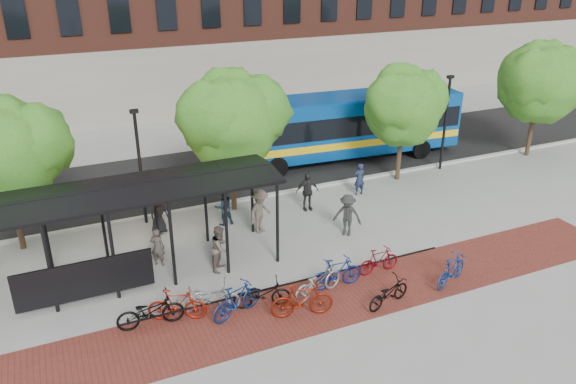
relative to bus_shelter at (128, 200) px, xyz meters
name	(u,v)px	position (x,y,z in m)	size (l,w,h in m)	color
ground	(324,227)	(8.13, 0.48, -3.00)	(160.00, 160.00, 0.00)	#9E9E99
asphalt_street	(258,166)	(8.13, 8.48, -2.99)	(160.00, 8.00, 0.01)	black
curb	(287,192)	(8.13, 4.48, -2.94)	(160.00, 0.25, 0.12)	#B7B7B2
brick_strip	(340,298)	(6.13, -4.52, -3.00)	(24.00, 3.00, 0.01)	maroon
bike_rack_rail	(295,293)	(4.83, -3.62, -3.00)	(12.00, 0.05, 0.95)	black
bus_shelter	(128,200)	(0.00, 0.00, 0.00)	(10.60, 3.07, 3.60)	black
tree_a	(5,148)	(-3.77, 3.83, 1.24)	(4.90, 4.00, 6.18)	#382619
tree_b	(232,115)	(5.23, 3.83, 1.46)	(5.15, 4.20, 6.47)	#382619
tree_c	(404,103)	(14.22, 3.83, 1.06)	(4.66, 3.80, 5.92)	#382619
tree_d	(541,79)	(23.23, 3.83, 1.47)	(5.39, 4.40, 6.55)	#382619
lamp_post_left	(140,164)	(1.13, 4.08, -0.25)	(0.35, 0.20, 5.12)	black
lamp_post_right	(445,120)	(17.13, 4.08, -0.25)	(0.35, 0.20, 5.12)	black
bus	(342,123)	(12.96, 7.71, -0.90)	(13.71, 4.04, 3.65)	#08479D
bike_0	(150,311)	(-0.15, -3.43, -2.44)	(0.75, 2.14, 1.13)	black
bike_1	(177,305)	(0.71, -3.46, -2.42)	(0.54, 1.92, 1.15)	maroon
bike_2	(208,297)	(1.75, -3.42, -2.44)	(0.74, 2.14, 1.12)	#949496
bike_3	(237,300)	(2.56, -4.02, -2.40)	(0.56, 1.98, 1.19)	navy
bike_4	(262,294)	(3.48, -3.91, -2.49)	(0.68, 1.95, 1.02)	black
bike_5	(302,300)	(4.49, -4.92, -2.37)	(0.59, 2.09, 1.26)	maroon
bike_6	(318,282)	(5.50, -4.06, -2.44)	(0.74, 2.12, 1.11)	#A1A1A3
bike_7	(337,273)	(6.34, -3.87, -2.41)	(0.55, 1.96, 1.18)	navy
bike_8	(389,293)	(7.43, -5.55, -2.52)	(0.64, 1.84, 0.97)	black
bike_9	(379,261)	(8.24, -3.65, -2.49)	(0.48, 1.70, 1.02)	maroon
bike_11	(451,270)	(10.22, -5.34, -2.43)	(0.53, 1.88, 1.13)	navy
pedestrian_0	(158,213)	(1.49, 2.91, -2.10)	(0.87, 0.57, 1.79)	black
pedestrian_1	(158,247)	(0.89, 0.24, -2.23)	(0.56, 0.37, 1.54)	#473F39
pedestrian_2	(224,207)	(4.23, 2.49, -2.15)	(0.82, 0.64, 1.69)	#1E3447
pedestrian_3	(260,211)	(5.42, 1.17, -2.03)	(1.25, 0.72, 1.94)	brown
pedestrian_4	(307,191)	(8.20, 2.37, -2.08)	(1.08, 0.45, 1.84)	#272727
pedestrian_7	(359,179)	(11.27, 2.90, -2.19)	(0.59, 0.39, 1.62)	#1C2643
pedestrian_8	(220,248)	(2.97, -1.02, -2.10)	(0.88, 0.68, 1.80)	brown
pedestrian_9	(347,215)	(8.64, -0.56, -2.08)	(1.19, 0.69, 1.85)	#2A2A2A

